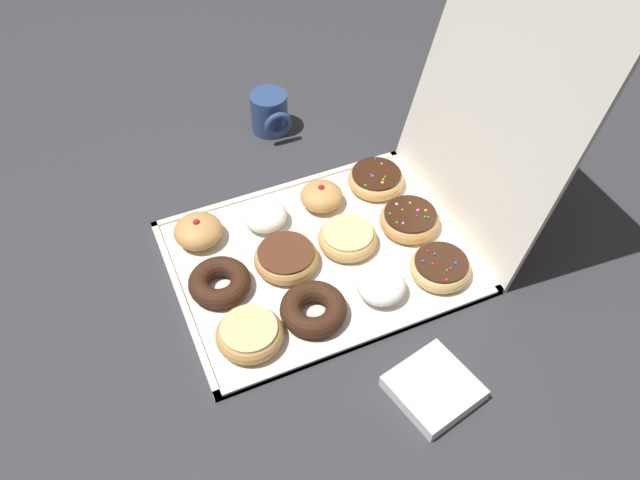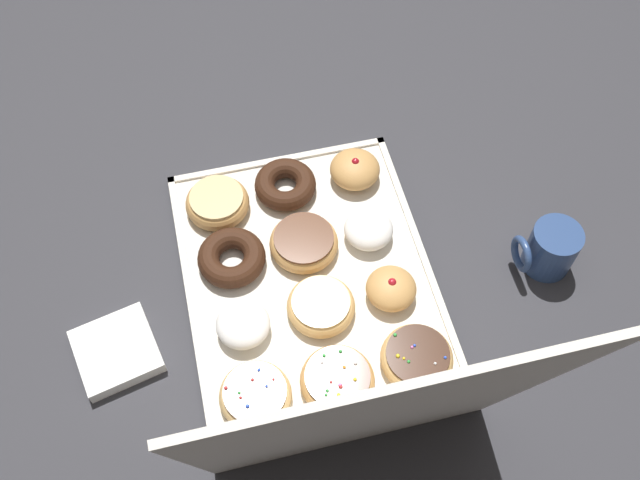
% 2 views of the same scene
% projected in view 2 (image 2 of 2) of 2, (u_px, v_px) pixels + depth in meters
% --- Properties ---
extents(ground_plane, '(3.00, 3.00, 0.00)m').
position_uv_depth(ground_plane, '(310.00, 283.00, 1.20)').
color(ground_plane, '#333338').
extents(donut_box, '(0.41, 0.53, 0.01)m').
position_uv_depth(donut_box, '(310.00, 282.00, 1.20)').
color(donut_box, silver).
rests_on(donut_box, ground).
extents(box_lid_open, '(0.41, 0.13, 0.54)m').
position_uv_depth(box_lid_open, '(373.00, 419.00, 0.80)').
color(box_lid_open, silver).
rests_on(box_lid_open, ground).
extents(jelly_filled_donut_0, '(0.09, 0.09, 0.05)m').
position_uv_depth(jelly_filled_donut_0, '(355.00, 169.00, 1.28)').
color(jelly_filled_donut_0, tan).
rests_on(jelly_filled_donut_0, donut_box).
extents(chocolate_cake_ring_donut_1, '(0.11, 0.11, 0.04)m').
position_uv_depth(chocolate_cake_ring_donut_1, '(285.00, 185.00, 1.27)').
color(chocolate_cake_ring_donut_1, '#381E11').
rests_on(chocolate_cake_ring_donut_1, donut_box).
extents(glazed_ring_donut_2, '(0.11, 0.11, 0.04)m').
position_uv_depth(glazed_ring_donut_2, '(217.00, 202.00, 1.25)').
color(glazed_ring_donut_2, tan).
rests_on(glazed_ring_donut_2, donut_box).
extents(powdered_filled_donut_3, '(0.08, 0.08, 0.04)m').
position_uv_depth(powdered_filled_donut_3, '(369.00, 229.00, 1.22)').
color(powdered_filled_donut_3, white).
rests_on(powdered_filled_donut_3, donut_box).
extents(chocolate_frosted_donut_4, '(0.12, 0.12, 0.04)m').
position_uv_depth(chocolate_frosted_donut_4, '(304.00, 243.00, 1.21)').
color(chocolate_frosted_donut_4, tan).
rests_on(chocolate_frosted_donut_4, donut_box).
extents(chocolate_cake_ring_donut_5, '(0.11, 0.11, 0.04)m').
position_uv_depth(chocolate_cake_ring_donut_5, '(232.00, 258.00, 1.19)').
color(chocolate_cake_ring_donut_5, '#381E11').
rests_on(chocolate_cake_ring_donut_5, donut_box).
extents(jelly_filled_donut_6, '(0.08, 0.08, 0.05)m').
position_uv_depth(jelly_filled_donut_6, '(391.00, 289.00, 1.16)').
color(jelly_filled_donut_6, tan).
rests_on(jelly_filled_donut_6, donut_box).
extents(glazed_ring_donut_7, '(0.11, 0.11, 0.04)m').
position_uv_depth(glazed_ring_donut_7, '(321.00, 306.00, 1.15)').
color(glazed_ring_donut_7, tan).
rests_on(glazed_ring_donut_7, donut_box).
extents(powdered_filled_donut_8, '(0.09, 0.09, 0.04)m').
position_uv_depth(powdered_filled_donut_8, '(243.00, 324.00, 1.13)').
color(powdered_filled_donut_8, white).
rests_on(powdered_filled_donut_8, donut_box).
extents(sprinkle_donut_9, '(0.11, 0.11, 0.04)m').
position_uv_depth(sprinkle_donut_9, '(417.00, 358.00, 1.10)').
color(sprinkle_donut_9, tan).
rests_on(sprinkle_donut_9, donut_box).
extents(sprinkle_donut_10, '(0.11, 0.11, 0.04)m').
position_uv_depth(sprinkle_donut_10, '(337.00, 380.00, 1.08)').
color(sprinkle_donut_10, tan).
rests_on(sprinkle_donut_10, donut_box).
extents(sprinkle_donut_11, '(0.11, 0.11, 0.04)m').
position_uv_depth(sprinkle_donut_11, '(255.00, 395.00, 1.07)').
color(sprinkle_donut_11, '#E5B770').
rests_on(sprinkle_donut_11, donut_box).
extents(coffee_mug, '(0.10, 0.08, 0.09)m').
position_uv_depth(coffee_mug, '(550.00, 248.00, 1.18)').
color(coffee_mug, navy).
rests_on(coffee_mug, ground).
extents(napkin_stack, '(0.14, 0.14, 0.02)m').
position_uv_depth(napkin_stack, '(117.00, 351.00, 1.12)').
color(napkin_stack, white).
rests_on(napkin_stack, ground).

